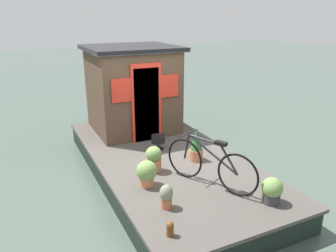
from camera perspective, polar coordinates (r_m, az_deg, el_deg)
The scene contains 11 objects.
ground_plane at distance 7.16m, azimuth -0.70°, elevation -8.54°, with size 60.00×60.00×0.00m, color #47564C.
houseboat_deck at distance 7.05m, azimuth -0.71°, elevation -6.78°, with size 5.92×2.81×0.48m.
houseboat_cabin at distance 8.25m, azimuth -6.20°, elevation 6.49°, with size 2.02×2.14×2.10m.
bicycle at distance 5.63m, azimuth 7.29°, elevation -6.61°, with size 1.62×0.83×0.88m.
potted_plant_sage at distance 6.60m, azimuth 4.93°, elevation -3.38°, with size 0.28×0.28×0.67m.
potted_plant_geranium at distance 5.44m, azimuth 17.63°, elevation -10.59°, with size 0.33×0.33×0.42m.
potted_plant_lavender at distance 5.08m, azimuth -0.30°, elevation -12.07°, with size 0.21×0.21×0.38m.
potted_plant_mint at distance 5.66m, azimuth -3.72°, elevation -8.08°, with size 0.36×0.36×0.46m.
potted_plant_fern at distance 6.16m, azimuth -2.50°, elevation -5.69°, with size 0.30×0.30×0.49m.
charcoal_grill at distance 7.12m, azimuth -1.71°, elevation -2.38°, with size 0.30×0.30×0.33m.
mooring_bollard at distance 4.56m, azimuth 0.37°, elevation -17.37°, with size 0.11×0.11×0.21m.
Camera 1 is at (-5.77, 2.67, 3.29)m, focal length 35.02 mm.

